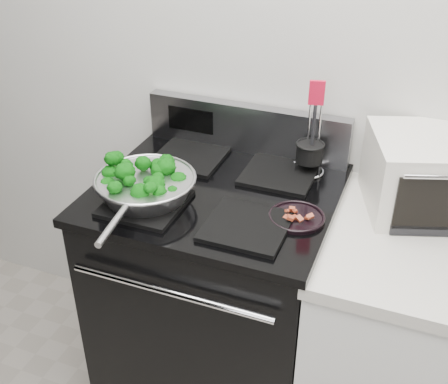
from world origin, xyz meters
The scene contains 8 objects.
back_wall centered at (0.00, 1.75, 1.35)m, with size 4.00×0.02×2.70m, color silver.
gas_range centered at (-0.30, 1.41, 0.49)m, with size 0.79×0.69×1.13m.
counter centered at (0.39, 1.41, 0.46)m, with size 0.62×0.68×0.92m.
skillet centered at (-0.48, 1.27, 1.00)m, with size 0.33×0.51×0.07m.
broccoli_pile centered at (-0.48, 1.27, 1.02)m, with size 0.26×0.26×0.09m, color black, non-canonical shape.
bacon_plate centered at (-0.01, 1.34, 0.97)m, with size 0.17×0.17×0.04m.
utensil_holder centered at (-0.04, 1.63, 1.01)m, with size 0.11×0.11×0.34m.
toaster_oven centered at (0.38, 1.61, 1.04)m, with size 0.51×0.44×0.25m.
Camera 1 is at (0.31, -0.06, 1.91)m, focal length 45.00 mm.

